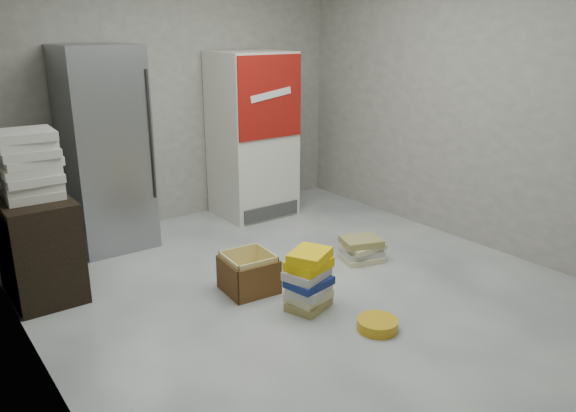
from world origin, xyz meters
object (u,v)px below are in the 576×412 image
Objects in this scene: steel_fridge at (105,149)px; wood_shelf at (39,246)px; cardboard_box at (249,275)px; coke_cooler at (253,135)px; phonebook_stack_main at (309,280)px.

wood_shelf is (-0.83, -0.73, -0.55)m from steel_fridge.
cardboard_box is (0.52, -1.67, -0.82)m from steel_fridge.
coke_cooler reaches higher than wood_shelf.
steel_fridge is 1.06× the size of coke_cooler.
cardboard_box is at bearing -124.21° from coke_cooler.
wood_shelf is at bearing -138.69° from steel_fridge.
steel_fridge is at bearing 111.95° from cardboard_box.
wood_shelf is 1.70× the size of phonebook_stack_main.
phonebook_stack_main reaches higher than cardboard_box.
phonebook_stack_main is at bearing -43.35° from wood_shelf.
steel_fridge is 2.37× the size of wood_shelf.
coke_cooler is 3.83× the size of phonebook_stack_main.
phonebook_stack_main is (0.72, -2.19, -0.72)m from steel_fridge.
wood_shelf is (-2.48, -0.72, -0.50)m from coke_cooler.
phonebook_stack_main is 1.11× the size of cardboard_box.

